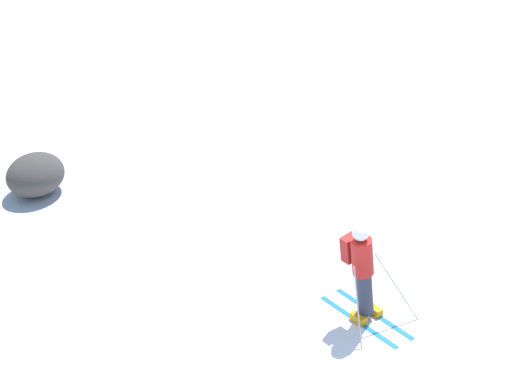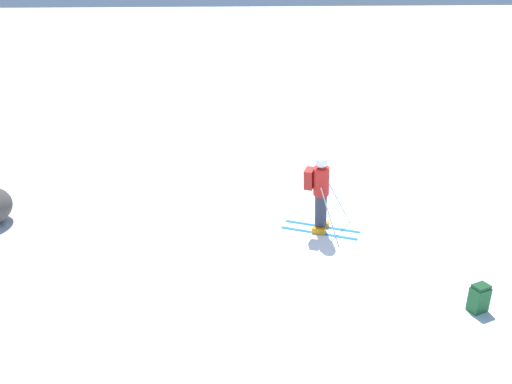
# 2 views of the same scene
# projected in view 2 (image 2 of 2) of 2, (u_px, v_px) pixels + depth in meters

# --- Properties ---
(ground_plane) EXTENTS (300.00, 300.00, 0.00)m
(ground_plane) POSITION_uv_depth(u_px,v_px,m) (326.00, 239.00, 10.83)
(ground_plane) COLOR white
(skier) EXTENTS (1.46, 1.73, 1.87)m
(skier) POSITION_uv_depth(u_px,v_px,m) (320.00, 190.00, 10.73)
(skier) COLOR #1E7AC6
(skier) RESTS_ON ground
(spare_backpack) EXTENTS (0.30, 0.35, 0.50)m
(spare_backpack) POSITION_uv_depth(u_px,v_px,m) (479.00, 298.00, 8.36)
(spare_backpack) COLOR #236633
(spare_backpack) RESTS_ON ground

